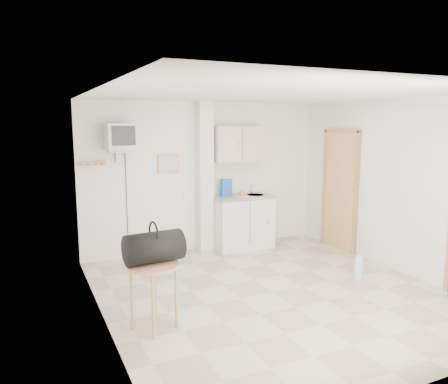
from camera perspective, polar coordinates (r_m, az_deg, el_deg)
name	(u,v)px	position (r m, az deg, el deg)	size (l,w,h in m)	color
ground	(273,292)	(5.79, 6.39, -12.91)	(4.50, 4.50, 0.00)	#C3B19E
room_envelope	(287,172)	(5.61, 8.29, 2.60)	(4.24, 4.54, 2.55)	white
kitchenette	(241,202)	(7.52, 2.28, -1.33)	(1.03, 0.58, 2.10)	silver
crt_television	(121,138)	(6.73, -13.33, 6.92)	(0.44, 0.45, 2.15)	slate
round_table	(154,275)	(4.68, -9.18, -10.64)	(0.54, 0.54, 0.71)	tan
duffel_bag	(154,247)	(4.64, -9.14, -7.12)	(0.63, 0.39, 0.45)	black
water_bottle	(359,268)	(6.45, 17.18, -9.43)	(0.12, 0.12, 0.36)	#AFD6F4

